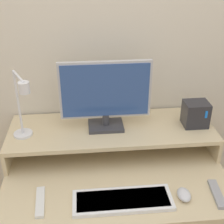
{
  "coord_description": "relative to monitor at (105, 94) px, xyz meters",
  "views": [
    {
      "loc": [
        -0.14,
        -0.86,
        1.72
      ],
      "look_at": [
        -0.01,
        0.4,
        1.04
      ],
      "focal_mm": 50.0,
      "sensor_mm": 36.0,
      "label": 1
    }
  ],
  "objects": [
    {
      "name": "monitor_shelf",
      "position": [
        0.03,
        -0.01,
        -0.21
      ],
      "size": [
        1.08,
        0.37,
        0.13
      ],
      "color": "beige",
      "rests_on": "desk"
    },
    {
      "name": "keyboard",
      "position": [
        0.04,
        -0.42,
        -0.32
      ],
      "size": [
        0.43,
        0.15,
        0.02
      ],
      "color": "white",
      "rests_on": "desk"
    },
    {
      "name": "monitor",
      "position": [
        0.0,
        0.0,
        0.0
      ],
      "size": [
        0.46,
        0.14,
        0.36
      ],
      "color": "#38383D",
      "rests_on": "monitor_shelf"
    },
    {
      "name": "remote_control",
      "position": [
        -0.32,
        -0.39,
        -0.32
      ],
      "size": [
        0.05,
        0.18,
        0.02
      ],
      "color": "white",
      "rests_on": "desk"
    },
    {
      "name": "remote_secondary",
      "position": [
        0.46,
        -0.42,
        -0.32
      ],
      "size": [
        0.06,
        0.18,
        0.02
      ],
      "color": "#99999E",
      "rests_on": "desk"
    },
    {
      "name": "wall_back",
      "position": [
        0.03,
        0.22,
        0.19
      ],
      "size": [
        6.0,
        0.05,
        2.5
      ],
      "color": "beige",
      "rests_on": "ground_plane"
    },
    {
      "name": "router_dock",
      "position": [
        0.47,
        -0.02,
        -0.12
      ],
      "size": [
        0.13,
        0.11,
        0.13
      ],
      "color": "#28282D",
      "rests_on": "monitor_shelf"
    },
    {
      "name": "desk_lamp",
      "position": [
        -0.4,
        -0.09,
        -0.01
      ],
      "size": [
        0.14,
        0.21,
        0.35
      ],
      "color": "silver",
      "rests_on": "monitor_shelf"
    },
    {
      "name": "mouse",
      "position": [
        0.31,
        -0.42,
        -0.31
      ],
      "size": [
        0.06,
        0.09,
        0.04
      ],
      "color": "silver",
      "rests_on": "desk"
    },
    {
      "name": "desk",
      "position": [
        0.03,
        -0.19,
        -0.55
      ],
      "size": [
        1.08,
        0.73,
        0.73
      ],
      "color": "beige",
      "rests_on": "ground_plane"
    }
  ]
}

